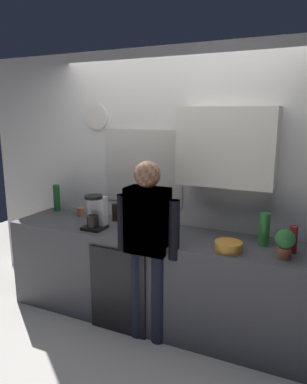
# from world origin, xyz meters

# --- Properties ---
(ground_plane) EXTENTS (8.00, 8.00, 0.00)m
(ground_plane) POSITION_xyz_m (0.00, 0.00, 0.00)
(ground_plane) COLOR silver
(kitchen_counter) EXTENTS (3.11, 0.64, 0.89)m
(kitchen_counter) POSITION_xyz_m (0.00, 0.30, 0.45)
(kitchen_counter) COLOR #4C4C51
(kitchen_counter) RESTS_ON ground_plane
(dishwasher_panel) EXTENTS (0.56, 0.02, 0.80)m
(dishwasher_panel) POSITION_xyz_m (-0.29, -0.03, 0.40)
(dishwasher_panel) COLOR black
(dishwasher_panel) RESTS_ON ground_plane
(back_wall_assembly) EXTENTS (4.71, 0.42, 2.60)m
(back_wall_assembly) POSITION_xyz_m (0.06, 0.70, 1.35)
(back_wall_assembly) COLOR white
(back_wall_assembly) RESTS_ON ground_plane
(coffee_maker) EXTENTS (0.20, 0.20, 0.33)m
(coffee_maker) POSITION_xyz_m (-0.64, 0.18, 1.04)
(coffee_maker) COLOR black
(coffee_maker) RESTS_ON kitchen_counter
(bottle_clear_soda) EXTENTS (0.09, 0.09, 0.28)m
(bottle_clear_soda) POSITION_xyz_m (0.89, 0.38, 1.03)
(bottle_clear_soda) COLOR #2D8C33
(bottle_clear_soda) RESTS_ON kitchen_counter
(bottle_dark_sauce) EXTENTS (0.06, 0.06, 0.18)m
(bottle_dark_sauce) POSITION_xyz_m (-0.60, 0.47, 0.98)
(bottle_dark_sauce) COLOR black
(bottle_dark_sauce) RESTS_ON kitchen_counter
(bottle_red_vinegar) EXTENTS (0.06, 0.06, 0.22)m
(bottle_red_vinegar) POSITION_xyz_m (1.13, 0.31, 1.00)
(bottle_red_vinegar) COLOR maroon
(bottle_red_vinegar) RESTS_ON kitchen_counter
(bottle_green_wine) EXTENTS (0.07, 0.07, 0.30)m
(bottle_green_wine) POSITION_xyz_m (-1.40, 0.54, 1.04)
(bottle_green_wine) COLOR #195923
(bottle_green_wine) RESTS_ON kitchen_counter
(cup_white_mug) EXTENTS (0.08, 0.08, 0.09)m
(cup_white_mug) POSITION_xyz_m (-0.16, 0.07, 0.94)
(cup_white_mug) COLOR white
(cup_white_mug) RESTS_ON kitchen_counter
(cup_terracotta_mug) EXTENTS (0.08, 0.08, 0.09)m
(cup_terracotta_mug) POSITION_xyz_m (-1.02, 0.47, 0.94)
(cup_terracotta_mug) COLOR #B26647
(cup_terracotta_mug) RESTS_ON kitchen_counter
(mixing_bowl) EXTENTS (0.22, 0.22, 0.08)m
(mixing_bowl) POSITION_xyz_m (0.66, 0.13, 0.93)
(mixing_bowl) COLOR orange
(mixing_bowl) RESTS_ON kitchen_counter
(potted_plant) EXTENTS (0.15, 0.15, 0.23)m
(potted_plant) POSITION_xyz_m (1.08, 0.16, 1.02)
(potted_plant) COLOR #9E5638
(potted_plant) RESTS_ON kitchen_counter
(dish_soap) EXTENTS (0.06, 0.06, 0.18)m
(dish_soap) POSITION_xyz_m (-0.80, 0.42, 0.97)
(dish_soap) COLOR blue
(dish_soap) RESTS_ON kitchen_counter
(person_at_sink) EXTENTS (0.57, 0.22, 1.60)m
(person_at_sink) POSITION_xyz_m (0.00, 0.00, 0.95)
(person_at_sink) COLOR brown
(person_at_sink) RESTS_ON ground_plane
(person_guest) EXTENTS (0.57, 0.22, 1.60)m
(person_guest) POSITION_xyz_m (0.00, 0.00, 0.95)
(person_guest) COLOR #3F4766
(person_guest) RESTS_ON ground_plane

